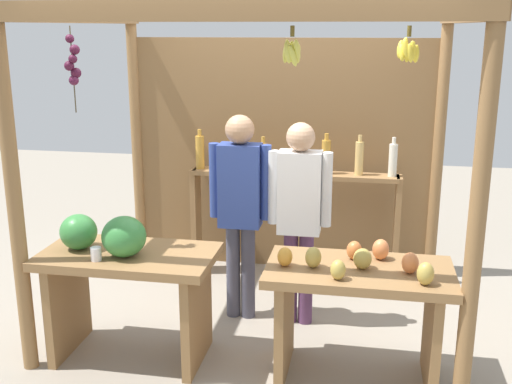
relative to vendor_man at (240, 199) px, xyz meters
name	(u,v)px	position (x,y,z in m)	size (l,w,h in m)	color
ground_plane	(261,314)	(0.15, 0.06, -0.97)	(12.00, 12.00, 0.00)	gray
market_stall	(271,132)	(0.15, 0.54, 0.44)	(2.94, 2.26, 2.40)	olive
fruit_counter_left	(123,270)	(-0.66, -0.76, -0.32)	(1.18, 0.64, 1.05)	olive
fruit_counter_right	(358,297)	(0.93, -0.75, -0.40)	(1.18, 0.64, 0.91)	olive
bottle_shelf_unit	(293,192)	(0.31, 0.86, -0.16)	(1.88, 0.22, 1.36)	olive
vendor_man	(240,199)	(0.00, 0.00, 0.00)	(0.48, 0.22, 1.62)	#49495B
vendor_woman	(299,206)	(0.46, -0.02, -0.03)	(0.48, 0.21, 1.58)	#563357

